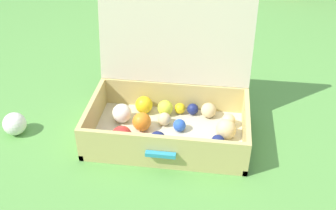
% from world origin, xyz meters
% --- Properties ---
extents(ground_plane, '(16.00, 16.00, 0.00)m').
position_xyz_m(ground_plane, '(0.00, 0.00, 0.00)').
color(ground_plane, '#569342').
extents(open_suitcase, '(0.63, 0.48, 0.52)m').
position_xyz_m(open_suitcase, '(0.01, 0.01, 0.11)').
color(open_suitcase, beige).
rests_on(open_suitcase, ground).
extents(stray_ball_on_grass, '(0.09, 0.09, 0.09)m').
position_xyz_m(stray_ball_on_grass, '(-0.61, -0.11, 0.05)').
color(stray_ball_on_grass, white).
rests_on(stray_ball_on_grass, ground).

